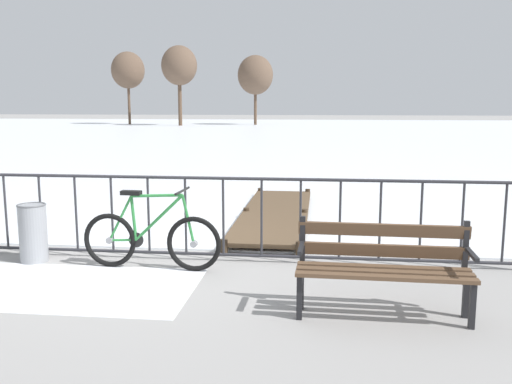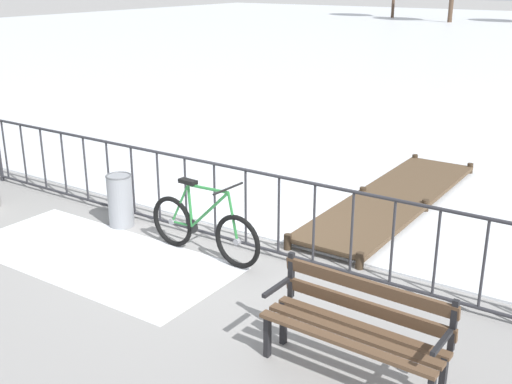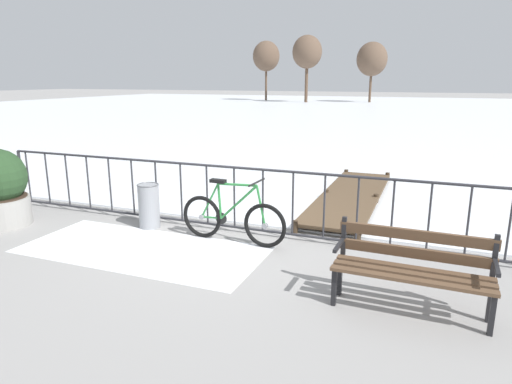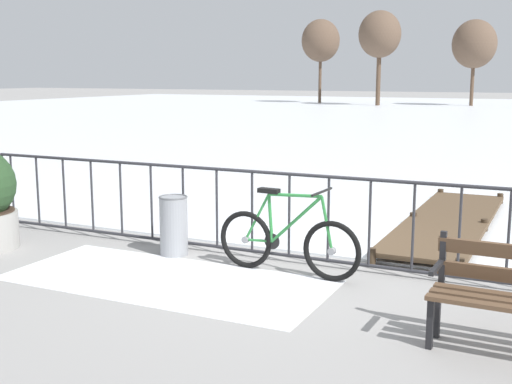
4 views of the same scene
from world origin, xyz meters
name	(u,v)px [view 2 (image 2 of 4)]	position (x,y,z in m)	size (l,w,h in m)	color
ground_plane	(216,241)	(0.00, 0.00, 0.00)	(160.00, 160.00, 0.00)	gray
snow_patch	(97,256)	(-0.92, -1.20, 0.00)	(3.52, 1.58, 0.01)	white
railing_fence	(215,200)	(0.00, 0.00, 0.56)	(9.06, 0.06, 1.07)	#2D2D33
bicycle_near_railing	(203,228)	(0.16, -0.44, 0.37)	(1.71, 0.52, 0.97)	black
park_bench	(357,321)	(2.75, -1.60, 0.51)	(1.61, 0.52, 0.89)	brown
trash_bin	(120,200)	(-1.40, -0.30, 0.37)	(0.35, 0.35, 0.73)	gray
wooden_dock	(393,199)	(1.41, 2.51, 0.12)	(1.10, 4.53, 0.20)	brown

